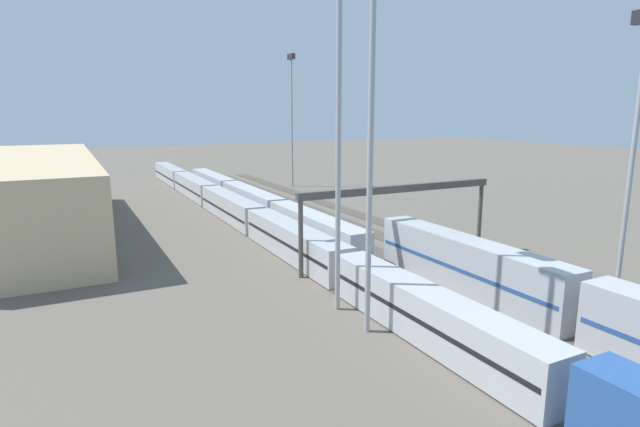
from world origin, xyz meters
The scene contains 15 objects.
ground_plane centered at (0.00, 0.00, 0.00)m, with size 400.00×400.00×0.00m, color #60594F.
track_bed_0 centered at (0.00, -10.00, 0.06)m, with size 140.00×2.80×0.12m, color #4C443D.
track_bed_1 centered at (0.00, -5.00, 0.06)m, with size 140.00×2.80×0.12m, color #4C443D.
track_bed_2 centered at (0.00, 0.00, 0.06)m, with size 140.00×2.80×0.12m, color #4C443D.
track_bed_3 centered at (0.00, 5.00, 0.06)m, with size 140.00×2.80×0.12m, color #4C443D.
track_bed_4 centered at (0.00, 10.00, 0.06)m, with size 140.00×2.80×0.12m, color #4C443D.
train_on_track_4 centered at (4.69, 10.00, 2.06)m, with size 139.00×3.06×4.40m.
train_on_track_2 centered at (-39.03, 0.00, 2.61)m, with size 47.20×3.06×5.00m.
train_on_track_3 centered at (19.19, 5.00, 2.01)m, with size 71.40×3.06×3.80m.
light_mast_0 centered at (44.03, -13.67, 18.37)m, with size 2.80×0.70×29.12m.
light_mast_1 centered at (-25.27, 12.93, 18.89)m, with size 2.80×0.70×30.07m.
light_mast_2 centered at (-33.42, -12.86, 16.33)m, with size 2.80×0.70×25.38m.
light_mast_3 centered at (-30.26, 13.06, 17.09)m, with size 2.80×0.70×26.76m.
signal_gantry centered at (-16.07, 0.00, 7.42)m, with size 0.70×25.00×8.80m.
maintenance_shed centered at (18.47, 36.49, 5.35)m, with size 55.18×14.97×10.70m, color tan.
Camera 1 is at (-61.38, 33.03, 16.73)m, focal length 28.49 mm.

